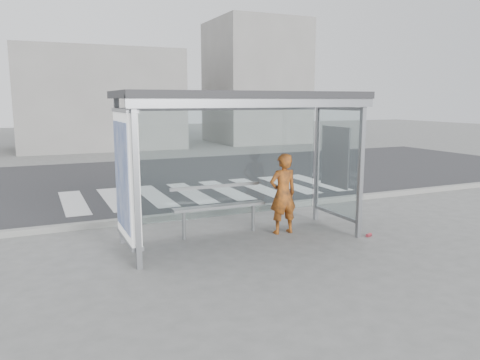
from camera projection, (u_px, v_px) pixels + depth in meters
name	position (u px, v px, depth m)	size (l,w,h in m)	color
ground	(243.00, 240.00, 8.37)	(80.00, 80.00, 0.00)	slate
road	(151.00, 180.00, 14.67)	(30.00, 10.00, 0.01)	#2C2C2F
curb	(205.00, 213.00, 10.12)	(30.00, 0.18, 0.12)	gray
crosswalk	(208.00, 191.00, 12.82)	(7.55, 3.00, 0.00)	silver
bus_shelter	(221.00, 129.00, 7.94)	(4.25, 1.65, 2.62)	gray
building_center	(99.00, 100.00, 24.15)	(8.00, 5.00, 5.00)	gray
building_right	(256.00, 82.00, 27.60)	(5.00, 5.00, 7.00)	gray
person	(283.00, 194.00, 8.69)	(0.55, 0.36, 1.51)	#EF4416
bench	(219.00, 206.00, 8.63)	(1.78, 0.32, 0.92)	slate
soda_can	(369.00, 235.00, 8.57)	(0.06, 0.06, 0.12)	#DD414F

